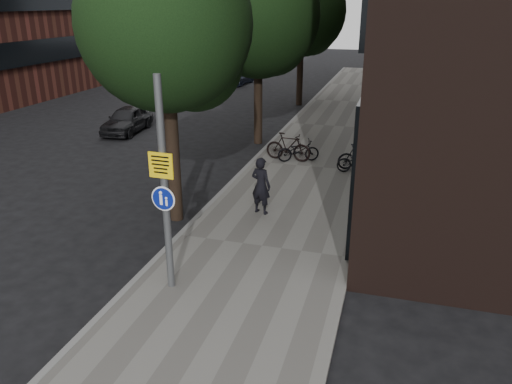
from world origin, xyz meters
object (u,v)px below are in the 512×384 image
(parked_car_near, at_px, (127,120))
(signpost, at_px, (165,187))
(parked_bike_facade_near, at_px, (358,161))
(pedestrian, at_px, (261,186))

(parked_car_near, bearing_deg, signpost, -61.54)
(parked_bike_facade_near, bearing_deg, pedestrian, 137.04)
(parked_bike_facade_near, bearing_deg, signpost, 144.99)
(signpost, bearing_deg, parked_bike_facade_near, 73.46)
(pedestrian, height_order, parked_bike_facade_near, pedestrian)
(signpost, bearing_deg, pedestrian, 82.63)
(signpost, relative_size, pedestrian, 2.69)
(pedestrian, height_order, parked_car_near, pedestrian)
(parked_car_near, bearing_deg, parked_bike_facade_near, -21.50)
(pedestrian, relative_size, parked_car_near, 0.47)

